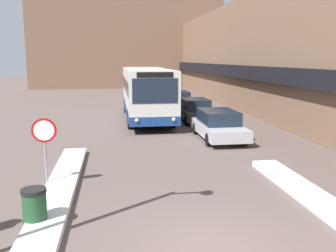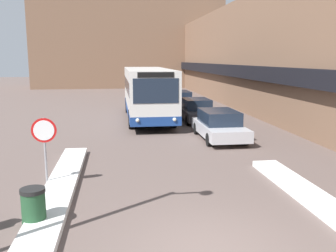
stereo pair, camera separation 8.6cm
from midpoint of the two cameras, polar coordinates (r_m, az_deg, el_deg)
ground_plane at (r=8.26m, az=6.25°, el=-18.52°), size 160.00×160.00×0.00m
building_row_right at (r=33.19m, az=12.90°, el=10.39°), size 5.50×60.00×8.46m
building_backdrop_far at (r=55.00m, az=-6.46°, el=14.54°), size 26.00×8.00×16.36m
snow_bank_left at (r=11.93m, az=-16.30°, el=-9.12°), size 0.90×9.57×0.20m
snow_bank_right at (r=11.43m, az=21.34°, el=-10.27°), size 0.90×7.37×0.20m
city_bus at (r=24.71m, az=-3.43°, el=5.20°), size 2.74×10.86×3.33m
parked_car_front at (r=18.80m, az=7.56°, el=0.18°), size 1.94×4.54×1.44m
parked_car_middle at (r=23.99m, az=4.06°, el=2.41°), size 1.84×4.21×1.45m
parked_car_back at (r=30.45m, az=1.42°, el=4.04°), size 1.91×4.89×1.38m
stop_sign at (r=12.08m, az=-18.50°, el=-1.69°), size 0.76×0.08×2.19m
trash_bin at (r=9.63m, az=-19.91°, el=-11.63°), size 0.59×0.59×0.95m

